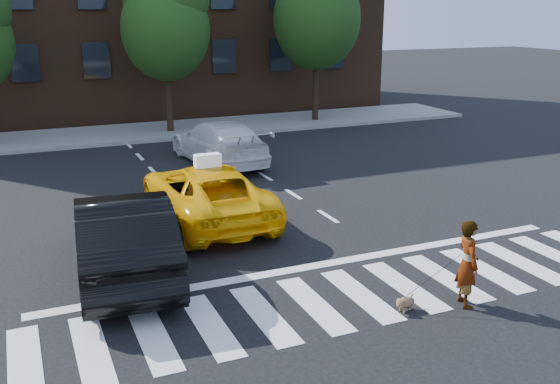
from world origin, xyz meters
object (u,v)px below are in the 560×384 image
woman (468,264)px  dog (405,302)px  tree_right (318,8)px  black_sedan (123,234)px  tree_mid (166,18)px  white_suv (219,142)px  taxi (206,193)px

woman → dog: 1.35m
tree_right → black_sedan: size_ratio=1.48×
tree_mid → tree_right: size_ratio=0.92×
tree_mid → dog: tree_mid is taller
tree_right → white_suv: 9.98m
taxi → black_sedan: bearing=45.0°
black_sedan → woman: size_ratio=3.16×
black_sedan → woman: 6.76m
taxi → dog: 6.56m
white_suv → dog: bearing=84.3°
white_suv → woman: size_ratio=3.16×
tree_mid → white_suv: tree_mid is taller
tree_mid → woman: bearing=-86.8°
tree_mid → black_sedan: 15.36m
white_suv → dog: (-0.42, -12.03, -0.59)m
tree_right → white_suv: (-6.72, -5.84, -4.51)m
tree_mid → white_suv: size_ratio=1.37×
tree_right → woman: bearing=-108.3°
tree_right → woman: tree_right is taller
taxi → tree_mid: bearing=-99.8°
white_suv → dog: white_suv is taller
taxi → woman: (2.96, -6.51, 0.09)m
tree_mid → taxi: size_ratio=1.34×
black_sedan → dog: black_sedan is taller
white_suv → woman: (0.75, -12.25, 0.07)m
taxi → black_sedan: (-2.53, -2.56, 0.12)m
white_suv → black_sedan: bearing=56.5°
tree_mid → white_suv: bearing=-87.3°
tree_mid → dog: 18.47m
black_sedan → dog: size_ratio=10.66×
taxi → tree_right: bearing=-127.9°
dog → tree_mid: bearing=67.4°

